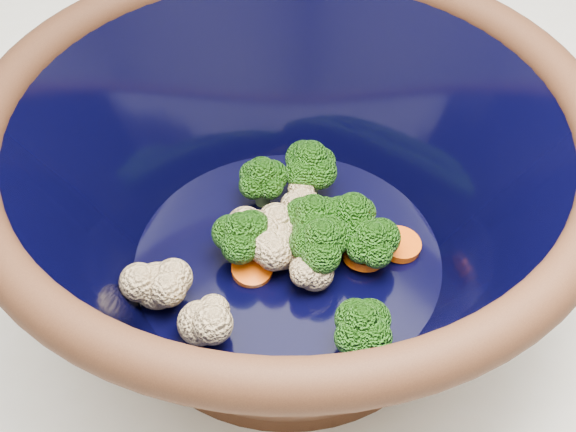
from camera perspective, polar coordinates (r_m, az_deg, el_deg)
The scene contains 2 objects.
mixing_bowl at distance 0.54m, azimuth 0.00°, elevation 1.26°, with size 0.43×0.43×0.18m.
vegetable_pile at distance 0.56m, azimuth 0.70°, elevation -1.15°, with size 0.20×0.19×0.05m.
Camera 1 is at (-0.25, -0.40, 1.38)m, focal length 50.00 mm.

